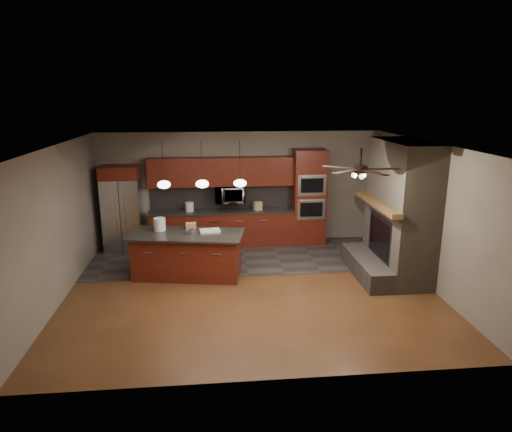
{
  "coord_description": "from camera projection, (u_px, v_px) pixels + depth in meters",
  "views": [
    {
      "loc": [
        -0.71,
        -8.25,
        3.67
      ],
      "look_at": [
        0.16,
        0.6,
        1.3
      ],
      "focal_mm": 32.0,
      "sensor_mm": 36.0,
      "label": 1
    }
  ],
  "objects": [
    {
      "name": "counter_box",
      "position": [
        258.0,
        206.0,
        11.28
      ],
      "size": [
        0.23,
        0.2,
        0.21
      ],
      "primitive_type": "cube",
      "rotation": [
        0.0,
        0.0,
        0.3
      ],
      "color": "tan",
      "rests_on": "back_cabinetry"
    },
    {
      "name": "ceiling_fan",
      "position": [
        360.0,
        169.0,
        7.72
      ],
      "size": [
        1.27,
        1.33,
        0.41
      ],
      "color": "black",
      "rests_on": "ceiling"
    },
    {
      "name": "ceiling",
      "position": [
        250.0,
        145.0,
        8.23
      ],
      "size": [
        7.0,
        6.0,
        0.02
      ],
      "primitive_type": "cube",
      "color": "white",
      "rests_on": "back_wall"
    },
    {
      "name": "right_wall",
      "position": [
        428.0,
        215.0,
        8.92
      ],
      "size": [
        0.02,
        6.0,
        2.8
      ],
      "primitive_type": "cube",
      "color": "gray",
      "rests_on": "ground"
    },
    {
      "name": "pendant_left",
      "position": [
        164.0,
        184.0,
        8.96
      ],
      "size": [
        0.26,
        0.26,
        0.92
      ],
      "color": "black",
      "rests_on": "ceiling"
    },
    {
      "name": "counter_bucket",
      "position": [
        190.0,
        207.0,
        11.16
      ],
      "size": [
        0.26,
        0.26,
        0.23
      ],
      "primitive_type": "cylinder",
      "rotation": [
        0.0,
        0.0,
        -0.37
      ],
      "color": "white",
      "rests_on": "back_cabinetry"
    },
    {
      "name": "oven_tower",
      "position": [
        309.0,
        197.0,
        11.39
      ],
      "size": [
        0.8,
        0.63,
        2.38
      ],
      "color": "#581F10",
      "rests_on": "ground"
    },
    {
      "name": "pendant_right",
      "position": [
        240.0,
        183.0,
        9.1
      ],
      "size": [
        0.26,
        0.26,
        0.92
      ],
      "color": "black",
      "rests_on": "ceiling"
    },
    {
      "name": "paint_tray",
      "position": [
        210.0,
        231.0,
        9.46
      ],
      "size": [
        0.45,
        0.34,
        0.04
      ],
      "primitive_type": "cube",
      "rotation": [
        0.0,
        0.0,
        0.13
      ],
      "color": "silver",
      "rests_on": "kitchen_island"
    },
    {
      "name": "back_wall",
      "position": [
        240.0,
        188.0,
        11.47
      ],
      "size": [
        7.0,
        0.02,
        2.8
      ],
      "primitive_type": "cube",
      "color": "gray",
      "rests_on": "ground"
    },
    {
      "name": "refrigerator",
      "position": [
        123.0,
        209.0,
        10.93
      ],
      "size": [
        0.88,
        0.75,
        2.06
      ],
      "color": "silver",
      "rests_on": "ground"
    },
    {
      "name": "ground",
      "position": [
        251.0,
        288.0,
        8.95
      ],
      "size": [
        7.0,
        7.0,
        0.0
      ],
      "primitive_type": "plane",
      "color": "brown",
      "rests_on": "ground"
    },
    {
      "name": "cardboard_box",
      "position": [
        191.0,
        226.0,
        9.62
      ],
      "size": [
        0.22,
        0.16,
        0.14
      ],
      "primitive_type": "cube",
      "rotation": [
        0.0,
        0.0,
        0.03
      ],
      "color": "#A07D52",
      "rests_on": "kitchen_island"
    },
    {
      "name": "microwave",
      "position": [
        230.0,
        194.0,
        11.23
      ],
      "size": [
        0.73,
        0.41,
        0.5
      ],
      "primitive_type": "imported",
      "color": "silver",
      "rests_on": "back_cabinetry"
    },
    {
      "name": "white_bucket",
      "position": [
        160.0,
        224.0,
        9.52
      ],
      "size": [
        0.34,
        0.34,
        0.26
      ],
      "primitive_type": "cylinder",
      "rotation": [
        0.0,
        0.0,
        -0.55
      ],
      "color": "silver",
      "rests_on": "kitchen_island"
    },
    {
      "name": "pendant_center",
      "position": [
        202.0,
        184.0,
        9.03
      ],
      "size": [
        0.26,
        0.26,
        0.92
      ],
      "color": "black",
      "rests_on": "ceiling"
    },
    {
      "name": "left_wall",
      "position": [
        58.0,
        224.0,
        8.26
      ],
      "size": [
        0.02,
        6.0,
        2.8
      ],
      "primitive_type": "cube",
      "color": "gray",
      "rests_on": "ground"
    },
    {
      "name": "paint_can",
      "position": [
        191.0,
        232.0,
        9.26
      ],
      "size": [
        0.17,
        0.17,
        0.1
      ],
      "primitive_type": "cylinder",
      "rotation": [
        0.0,
        0.0,
        -0.07
      ],
      "color": "#A3A3A7",
      "rests_on": "kitchen_island"
    },
    {
      "name": "fireplace_column",
      "position": [
        397.0,
        215.0,
        9.29
      ],
      "size": [
        1.3,
        2.1,
        2.8
      ],
      "color": "brown",
      "rests_on": "ground"
    },
    {
      "name": "kitchen_island",
      "position": [
        188.0,
        254.0,
        9.45
      ],
      "size": [
        2.44,
        1.43,
        0.92
      ],
      "rotation": [
        0.0,
        0.0,
        -0.17
      ],
      "color": "#581F10",
      "rests_on": "ground"
    },
    {
      "name": "slate_tile_patch",
      "position": [
        244.0,
        256.0,
        10.68
      ],
      "size": [
        7.0,
        2.4,
        0.01
      ],
      "primitive_type": "cube",
      "color": "#353330",
      "rests_on": "ground"
    },
    {
      "name": "back_cabinetry",
      "position": [
        222.0,
        210.0,
        11.31
      ],
      "size": [
        3.59,
        0.64,
        2.2
      ],
      "color": "#581F10",
      "rests_on": "ground"
    }
  ]
}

